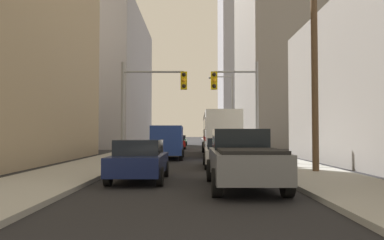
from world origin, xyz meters
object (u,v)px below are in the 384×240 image
at_px(cargo_van_blue, 169,140).
at_px(sedan_navy, 141,160).
at_px(pickup_truck_grey, 244,159).
at_px(sedan_green, 182,140).
at_px(sedan_white, 224,153).
at_px(sedan_beige, 174,144).
at_px(sedan_red, 178,142).
at_px(city_bus, 221,131).
at_px(traffic_signal_near_right, 238,95).
at_px(traffic_signal_near_left, 152,95).

bearing_deg(cargo_van_blue, sedan_navy, -91.19).
relative_size(pickup_truck_grey, sedan_green, 1.27).
distance_m(sedan_navy, sedan_white, 6.57).
xyz_separation_m(pickup_truck_grey, sedan_beige, (-3.39, 22.24, -0.16)).
distance_m(cargo_van_blue, sedan_red, 16.64).
xyz_separation_m(city_bus, sedan_navy, (-4.18, -16.93, -1.16)).
bearing_deg(pickup_truck_grey, sedan_beige, 98.66).
height_order(sedan_red, traffic_signal_near_right, traffic_signal_near_right).
distance_m(city_bus, cargo_van_blue, 6.15).
bearing_deg(sedan_beige, sedan_navy, -90.50).
bearing_deg(sedan_beige, sedan_green, 89.92).
bearing_deg(pickup_truck_grey, traffic_signal_near_right, 84.06).
height_order(cargo_van_blue, sedan_green, cargo_van_blue).
bearing_deg(city_bus, cargo_van_blue, -129.97).
bearing_deg(pickup_truck_grey, traffic_signal_near_left, 112.37).
bearing_deg(cargo_van_blue, pickup_truck_grey, -76.59).
bearing_deg(city_bus, sedan_beige, 137.51).
height_order(cargo_van_blue, sedan_navy, cargo_van_blue).
distance_m(pickup_truck_grey, sedan_green, 43.73).
distance_m(sedan_red, traffic_signal_near_left, 20.89).
distance_m(sedan_navy, sedan_red, 28.88).
distance_m(pickup_truck_grey, sedan_white, 7.21).
bearing_deg(sedan_green, sedan_white, -84.83).
height_order(pickup_truck_grey, sedan_red, pickup_truck_grey).
relative_size(cargo_van_blue, sedan_green, 1.23).
bearing_deg(cargo_van_blue, sedan_beige, 90.53).
xyz_separation_m(city_bus, cargo_van_blue, (-3.93, -4.69, -0.64)).
bearing_deg(traffic_signal_near_right, pickup_truck_grey, -95.94).
bearing_deg(traffic_signal_near_left, city_bus, 61.58).
height_order(sedan_white, sedan_beige, same).
bearing_deg(traffic_signal_near_right, sedan_navy, -119.11).
bearing_deg(sedan_navy, sedan_green, 89.71).
xyz_separation_m(city_bus, sedan_red, (-3.94, 11.95, -1.16)).
distance_m(pickup_truck_grey, sedan_navy, 3.93).
bearing_deg(sedan_white, sedan_navy, -122.19).
xyz_separation_m(sedan_beige, sedan_green, (0.03, 21.36, 0.00)).
bearing_deg(pickup_truck_grey, cargo_van_blue, 103.41).
xyz_separation_m(pickup_truck_grey, sedan_white, (-0.07, 7.21, -0.16)).
bearing_deg(cargo_van_blue, city_bus, 50.03).
height_order(sedan_navy, sedan_green, same).
relative_size(sedan_red, sedan_green, 1.00).
relative_size(pickup_truck_grey, sedan_white, 1.28).
bearing_deg(pickup_truck_grey, city_bus, 88.10).
bearing_deg(sedan_beige, cargo_van_blue, -89.47).
xyz_separation_m(city_bus, pickup_truck_grey, (-0.62, -18.58, -1.00)).
distance_m(sedan_white, traffic_signal_near_left, 5.84).
bearing_deg(sedan_red, sedan_white, -82.04).
bearing_deg(sedan_green, city_bus, -80.98).
xyz_separation_m(sedan_white, traffic_signal_near_right, (1.10, 2.69, 3.22)).
relative_size(city_bus, traffic_signal_near_left, 1.92).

